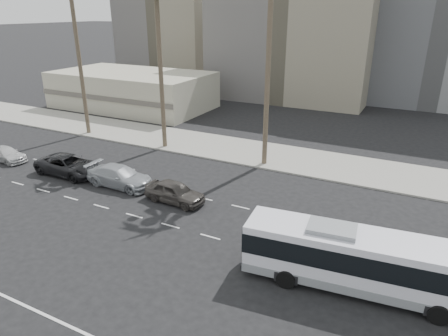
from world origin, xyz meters
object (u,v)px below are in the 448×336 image
Objects in this scene: car_a at (175,192)px; car_c at (69,165)px; car_d at (6,154)px; city_bus at (359,259)px; car_b at (120,176)px.

car_c is at bearing 91.47° from car_a.
car_d is at bearing 93.03° from car_a.
city_bus is 19.67m from car_b.
city_bus is 25.04m from car_c.
car_b is at bearing -85.93° from car_d.
car_c reaches higher than car_d.
car_d is (-13.33, -0.40, -0.18)m from car_b.
car_b is 13.33m from car_d.
car_c is 1.36× the size of car_d.
city_bus reaches higher than car_a.
city_bus is at bearing -103.50° from car_b.
city_bus is 14.26m from car_a.
car_c reaches higher than car_a.
car_b is at bearing 161.20° from city_bus.
city_bus is at bearing -94.66° from car_d.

